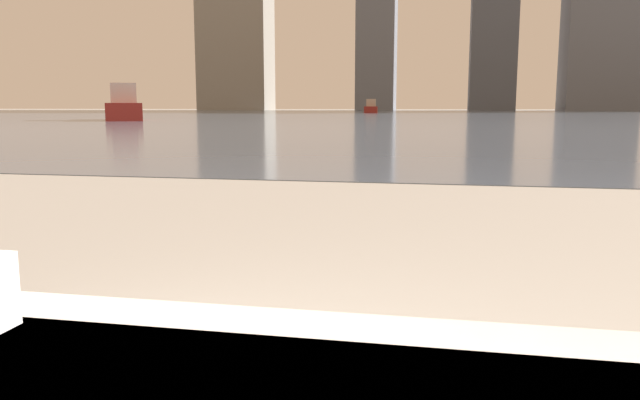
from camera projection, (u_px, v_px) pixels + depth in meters
harbor_water at (442, 115)px, 60.21m from camera, size 180.00×110.00×0.01m
harbor_boat_1 at (124, 107)px, 36.77m from camera, size 4.44×5.97×2.15m
harbor_boat_3 at (371, 108)px, 75.33m from camera, size 1.88×4.53×1.66m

